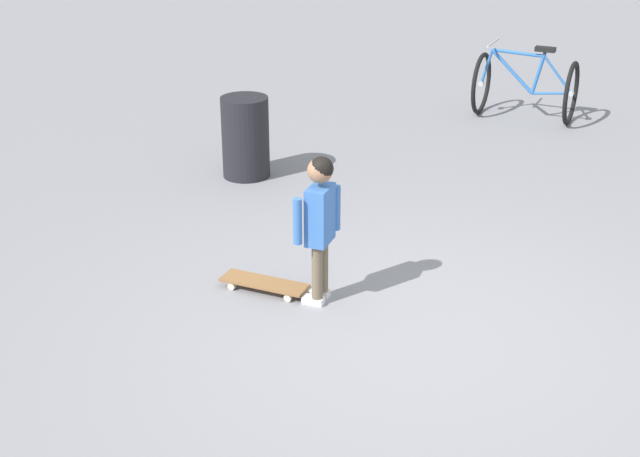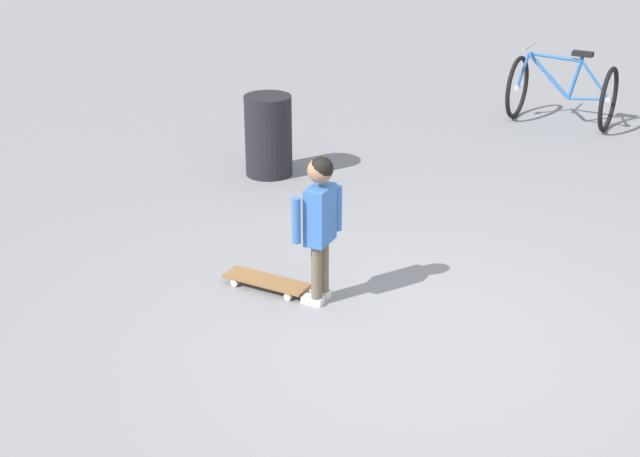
# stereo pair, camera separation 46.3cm
# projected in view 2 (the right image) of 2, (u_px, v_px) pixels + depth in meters

# --- Properties ---
(ground_plane) EXTENTS (50.00, 50.00, 0.00)m
(ground_plane) POSITION_uv_depth(u_px,v_px,m) (410.00, 339.00, 5.76)
(ground_plane) COLOR gray
(child_person) EXTENTS (0.28, 0.37, 1.06)m
(child_person) POSITION_uv_depth(u_px,v_px,m) (320.00, 214.00, 5.97)
(child_person) COLOR brown
(child_person) RESTS_ON ground
(skateboard) EXTENTS (0.53, 0.62, 0.07)m
(skateboard) POSITION_uv_depth(u_px,v_px,m) (266.00, 281.00, 6.38)
(skateboard) COLOR olive
(skateboard) RESTS_ON ground
(bicycle_mid) EXTENTS (1.22, 1.28, 0.85)m
(bicycle_mid) POSITION_uv_depth(u_px,v_px,m) (562.00, 91.00, 9.90)
(bicycle_mid) COLOR black
(bicycle_mid) RESTS_ON ground
(trash_bin) EXTENTS (0.45, 0.45, 0.77)m
(trash_bin) POSITION_uv_depth(u_px,v_px,m) (268.00, 136.00, 8.42)
(trash_bin) COLOR black
(trash_bin) RESTS_ON ground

